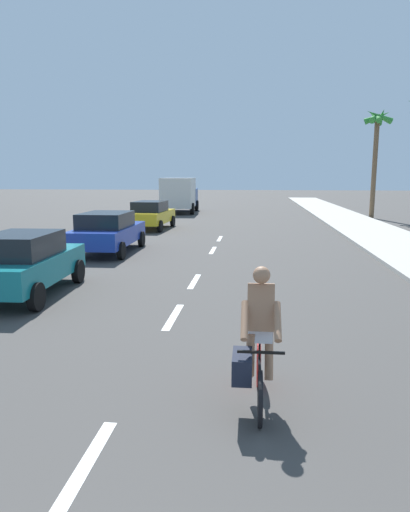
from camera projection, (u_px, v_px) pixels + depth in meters
name	position (u px, v px, depth m)	size (l,w,h in m)	color
ground_plane	(217.00, 243.00, 20.23)	(160.00, 160.00, 0.00)	#423F3D
sidewalk_strip	(385.00, 238.00, 21.33)	(3.60, 80.00, 0.14)	#B2ADA3
lane_stripe_1	(82.00, 470.00, 4.56)	(0.16, 1.80, 0.01)	white
lane_stripe_2	(174.00, 317.00, 9.55)	(0.16, 1.80, 0.01)	white
lane_stripe_3	(194.00, 281.00, 12.76)	(0.16, 1.80, 0.01)	white
lane_stripe_4	(213.00, 250.00, 18.13)	(0.16, 1.80, 0.01)	white
lane_stripe_5	(220.00, 239.00, 21.53)	(0.16, 1.80, 0.01)	white
cyclist	(256.00, 343.00, 5.74)	(0.62, 1.71, 1.82)	black
parked_car_teal	(25.00, 262.00, 11.15)	(2.02, 4.07, 1.57)	#14727A
parked_car_blue	(108.00, 231.00, 17.48)	(2.13, 4.53, 1.57)	#1E389E
parked_car_yellow	(151.00, 214.00, 25.32)	(2.13, 4.32, 1.57)	gold
delivery_truck	(180.00, 194.00, 36.70)	(2.88, 6.33, 2.80)	#23478C
palm_tree_distant	(376.00, 134.00, 31.13)	(1.94, 1.73, 7.56)	brown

